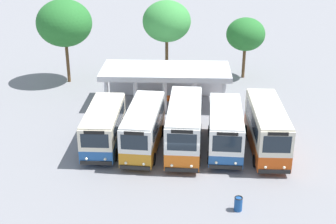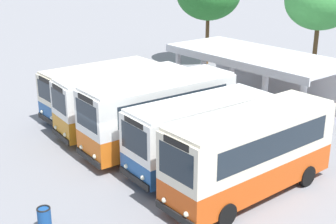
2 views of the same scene
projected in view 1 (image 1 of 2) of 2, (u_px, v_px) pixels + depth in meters
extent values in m
plane|color=gray|center=(184.00, 168.00, 31.74)|extent=(180.00, 180.00, 0.00)
cylinder|color=black|center=(115.00, 155.00, 32.60)|extent=(0.22, 0.90, 0.90)
cylinder|color=black|center=(84.00, 154.00, 32.69)|extent=(0.22, 0.90, 0.90)
cylinder|color=black|center=(123.00, 129.00, 36.57)|extent=(0.22, 0.90, 0.90)
cylinder|color=black|center=(96.00, 128.00, 36.66)|extent=(0.22, 0.90, 0.90)
cube|color=#23569E|center=(105.00, 136.00, 34.47)|extent=(2.35, 6.97, 0.97)
cube|color=beige|center=(104.00, 120.00, 33.96)|extent=(2.35, 6.97, 1.57)
cube|color=beige|center=(103.00, 110.00, 33.63)|extent=(2.28, 6.77, 0.12)
cube|color=black|center=(96.00, 163.00, 31.38)|extent=(2.21, 0.11, 0.28)
cube|color=#1E2833|center=(95.00, 141.00, 30.76)|extent=(1.90, 0.06, 1.02)
cube|color=black|center=(94.00, 133.00, 30.52)|extent=(1.39, 0.06, 0.24)
cube|color=#1E2833|center=(119.00, 119.00, 33.99)|extent=(0.06, 5.57, 0.86)
cube|color=#1E2833|center=(88.00, 119.00, 34.08)|extent=(0.06, 5.57, 0.86)
sphere|color=#EAEACC|center=(105.00, 159.00, 31.24)|extent=(0.20, 0.20, 0.20)
sphere|color=#EAEACC|center=(86.00, 159.00, 31.29)|extent=(0.20, 0.20, 0.20)
cylinder|color=black|center=(154.00, 159.00, 32.03)|extent=(0.29, 0.91, 0.90)
cylinder|color=black|center=(124.00, 157.00, 32.25)|extent=(0.29, 0.91, 0.90)
cylinder|color=black|center=(162.00, 131.00, 36.22)|extent=(0.29, 0.91, 0.90)
cylinder|color=black|center=(136.00, 129.00, 36.44)|extent=(0.29, 0.91, 0.90)
cube|color=orange|center=(144.00, 137.00, 34.04)|extent=(2.76, 7.55, 1.13)
cube|color=silver|center=(143.00, 120.00, 33.49)|extent=(2.76, 7.55, 1.65)
cube|color=silver|center=(143.00, 109.00, 33.14)|extent=(2.68, 7.32, 0.12)
cube|color=black|center=(135.00, 168.00, 30.80)|extent=(2.09, 0.26, 0.28)
cube|color=#1E2833|center=(134.00, 142.00, 30.11)|extent=(1.80, 0.19, 1.07)
cube|color=black|center=(134.00, 133.00, 29.85)|extent=(1.32, 0.15, 0.24)
cube|color=#1E2833|center=(159.00, 120.00, 33.45)|extent=(0.49, 5.91, 0.91)
cube|color=#1E2833|center=(129.00, 118.00, 33.68)|extent=(0.49, 5.91, 0.91)
sphere|color=#EAEACC|center=(144.00, 164.00, 30.63)|extent=(0.20, 0.20, 0.20)
sphere|color=#EAEACC|center=(126.00, 163.00, 30.76)|extent=(0.20, 0.20, 0.20)
cylinder|color=black|center=(199.00, 160.00, 31.89)|extent=(0.25, 0.91, 0.90)
cylinder|color=black|center=(166.00, 159.00, 32.05)|extent=(0.25, 0.91, 0.90)
cylinder|color=black|center=(200.00, 130.00, 36.40)|extent=(0.25, 0.91, 0.90)
cylinder|color=black|center=(171.00, 129.00, 36.56)|extent=(0.25, 0.91, 0.90)
cube|color=orange|center=(184.00, 137.00, 34.02)|extent=(2.65, 8.03, 1.19)
cube|color=silver|center=(185.00, 118.00, 33.41)|extent=(2.65, 8.03, 1.86)
cube|color=silver|center=(185.00, 106.00, 33.02)|extent=(2.57, 7.78, 0.12)
cube|color=black|center=(181.00, 170.00, 30.53)|extent=(2.24, 0.18, 0.28)
cube|color=#1E2833|center=(182.00, 142.00, 29.77)|extent=(1.93, 0.12, 1.21)
cube|color=black|center=(182.00, 132.00, 29.47)|extent=(1.41, 0.10, 0.24)
cube|color=#1E2833|center=(201.00, 118.00, 33.40)|extent=(0.28, 6.35, 1.02)
cube|color=#1E2833|center=(169.00, 117.00, 33.57)|extent=(0.28, 6.35, 1.02)
sphere|color=#EAEACC|center=(191.00, 166.00, 30.37)|extent=(0.20, 0.20, 0.20)
sphere|color=#EAEACC|center=(172.00, 165.00, 30.46)|extent=(0.20, 0.20, 0.20)
cylinder|color=black|center=(241.00, 159.00, 32.04)|extent=(0.26, 0.91, 0.90)
cylinder|color=black|center=(209.00, 158.00, 32.22)|extent=(0.26, 0.91, 0.90)
cylinder|color=black|center=(238.00, 132.00, 35.97)|extent=(0.26, 0.91, 0.90)
cylinder|color=black|center=(209.00, 131.00, 36.15)|extent=(0.26, 0.91, 0.90)
cube|color=#23569E|center=(225.00, 139.00, 33.94)|extent=(2.67, 7.05, 0.92)
cube|color=white|center=(226.00, 123.00, 33.41)|extent=(2.67, 7.05, 1.79)
cube|color=white|center=(226.00, 111.00, 33.03)|extent=(2.59, 6.83, 0.12)
cube|color=black|center=(226.00, 167.00, 30.86)|extent=(2.22, 0.21, 0.28)
cube|color=#1E2833|center=(227.00, 144.00, 30.22)|extent=(1.91, 0.14, 1.16)
cube|color=black|center=(228.00, 134.00, 29.94)|extent=(1.40, 0.12, 0.24)
cube|color=#1E2833|center=(242.00, 122.00, 33.38)|extent=(0.31, 5.55, 0.98)
cube|color=#1E2833|center=(210.00, 121.00, 33.57)|extent=(0.31, 5.55, 0.98)
sphere|color=#EAEACC|center=(236.00, 163.00, 30.70)|extent=(0.20, 0.20, 0.20)
sphere|color=#EAEACC|center=(216.00, 163.00, 30.80)|extent=(0.20, 0.20, 0.20)
cylinder|color=black|center=(286.00, 161.00, 31.71)|extent=(0.22, 0.90, 0.90)
cylinder|color=black|center=(255.00, 161.00, 31.79)|extent=(0.22, 0.90, 0.90)
cylinder|color=black|center=(274.00, 131.00, 36.14)|extent=(0.22, 0.90, 0.90)
cylinder|color=black|center=(247.00, 131.00, 36.21)|extent=(0.22, 0.90, 0.90)
cube|color=#D14C14|center=(266.00, 139.00, 33.76)|extent=(2.24, 7.78, 1.14)
cube|color=beige|center=(267.00, 120.00, 33.18)|extent=(2.24, 7.78, 1.84)
cube|color=beige|center=(269.00, 108.00, 32.79)|extent=(2.17, 7.55, 0.12)
cube|color=black|center=(274.00, 172.00, 30.34)|extent=(2.11, 0.11, 0.28)
cube|color=#1E2833|center=(277.00, 145.00, 29.60)|extent=(1.82, 0.05, 1.20)
cube|color=black|center=(278.00, 134.00, 29.30)|extent=(1.33, 0.05, 0.24)
cube|color=#1E2833|center=(283.00, 119.00, 33.21)|extent=(0.06, 6.22, 1.01)
cube|color=#1E2833|center=(252.00, 119.00, 33.28)|extent=(0.06, 6.22, 1.01)
sphere|color=#EAEACC|center=(284.00, 168.00, 30.20)|extent=(0.20, 0.20, 0.20)
sphere|color=#EAEACC|center=(265.00, 167.00, 30.25)|extent=(0.20, 0.20, 0.20)
cylinder|color=silver|center=(107.00, 94.00, 40.35)|extent=(0.36, 0.36, 3.20)
cylinder|color=silver|center=(136.00, 95.00, 40.26)|extent=(0.36, 0.36, 3.20)
cylinder|color=silver|center=(165.00, 95.00, 40.16)|extent=(0.36, 0.36, 3.20)
cylinder|color=silver|center=(194.00, 96.00, 40.07)|extent=(0.36, 0.36, 3.20)
cylinder|color=silver|center=(224.00, 96.00, 39.98)|extent=(0.36, 0.36, 3.20)
cube|color=silver|center=(167.00, 79.00, 44.00)|extent=(11.04, 0.20, 3.20)
cube|color=silver|center=(166.00, 69.00, 41.32)|extent=(11.54, 5.08, 0.20)
cube|color=silver|center=(164.00, 81.00, 39.13)|extent=(11.54, 0.10, 0.28)
cylinder|color=slate|center=(158.00, 103.00, 42.07)|extent=(0.03, 0.03, 0.44)
cylinder|color=slate|center=(154.00, 103.00, 42.08)|extent=(0.03, 0.03, 0.44)
cylinder|color=slate|center=(158.00, 102.00, 42.40)|extent=(0.03, 0.03, 0.44)
cylinder|color=slate|center=(154.00, 102.00, 42.40)|extent=(0.03, 0.03, 0.44)
cube|color=#D85919|center=(156.00, 100.00, 42.14)|extent=(0.45, 0.45, 0.04)
cube|color=#D85919|center=(156.00, 97.00, 42.25)|extent=(0.44, 0.05, 0.40)
cylinder|color=slate|center=(164.00, 103.00, 42.10)|extent=(0.03, 0.03, 0.44)
cylinder|color=slate|center=(160.00, 103.00, 42.11)|extent=(0.03, 0.03, 0.44)
cylinder|color=slate|center=(164.00, 102.00, 42.43)|extent=(0.03, 0.03, 0.44)
cylinder|color=slate|center=(160.00, 102.00, 42.43)|extent=(0.03, 0.03, 0.44)
cube|color=#D85919|center=(162.00, 100.00, 42.17)|extent=(0.45, 0.45, 0.04)
cube|color=#D85919|center=(162.00, 97.00, 42.28)|extent=(0.44, 0.05, 0.40)
cylinder|color=slate|center=(170.00, 104.00, 42.03)|extent=(0.03, 0.03, 0.44)
cylinder|color=slate|center=(167.00, 104.00, 42.03)|extent=(0.03, 0.03, 0.44)
cylinder|color=slate|center=(170.00, 102.00, 42.35)|extent=(0.03, 0.03, 0.44)
cylinder|color=slate|center=(167.00, 102.00, 42.36)|extent=(0.03, 0.03, 0.44)
cube|color=#D85919|center=(168.00, 100.00, 42.10)|extent=(0.45, 0.45, 0.04)
cube|color=#D85919|center=(169.00, 98.00, 42.20)|extent=(0.44, 0.05, 0.40)
cylinder|color=slate|center=(177.00, 104.00, 42.01)|extent=(0.03, 0.03, 0.44)
cylinder|color=slate|center=(173.00, 104.00, 42.01)|extent=(0.03, 0.03, 0.44)
cylinder|color=slate|center=(177.00, 102.00, 42.33)|extent=(0.03, 0.03, 0.44)
cylinder|color=slate|center=(173.00, 102.00, 42.33)|extent=(0.03, 0.03, 0.44)
cube|color=#D85919|center=(175.00, 100.00, 42.08)|extent=(0.45, 0.45, 0.04)
cube|color=#D85919|center=(175.00, 98.00, 42.18)|extent=(0.44, 0.05, 0.40)
cylinder|color=brown|center=(167.00, 60.00, 47.93)|extent=(0.32, 0.32, 4.38)
ellipsoid|color=green|center=(167.00, 21.00, 46.34)|extent=(4.88, 4.88, 4.14)
cylinder|color=brown|center=(244.00, 63.00, 48.84)|extent=(0.32, 0.32, 3.19)
ellipsoid|color=#28722D|center=(246.00, 34.00, 47.62)|extent=(4.01, 4.01, 3.41)
cylinder|color=brown|center=(68.00, 63.00, 47.40)|extent=(0.32, 0.32, 4.10)
ellipsoid|color=#28722D|center=(64.00, 23.00, 45.78)|extent=(5.51, 5.51, 4.69)
cylinder|color=#19478C|center=(238.00, 204.00, 27.09)|extent=(0.48, 0.48, 0.85)
torus|color=black|center=(239.00, 198.00, 26.92)|extent=(0.49, 0.49, 0.06)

